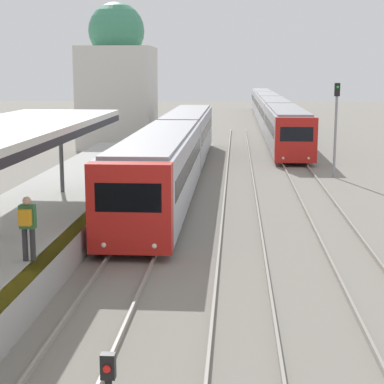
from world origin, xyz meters
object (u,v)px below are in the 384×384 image
Objects in this scene: person_on_platform at (27,223)px; signal_mast_far at (336,119)px; train_far at (270,109)px; train_near at (177,146)px.

signal_mast_far is (10.57, 19.71, 1.23)m from person_on_platform.
train_near is at bearing -100.99° from train_far.
train_near reaches higher than person_on_platform.
person_on_platform is 54.49m from train_far.
train_far is at bearing 80.69° from person_on_platform.
person_on_platform is 22.40m from signal_mast_far.
train_near is 8.70m from signal_mast_far.
person_on_platform is at bearing -118.20° from signal_mast_far.
person_on_platform is at bearing -99.31° from train_far.
train_far is 12.00× the size of signal_mast_far.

